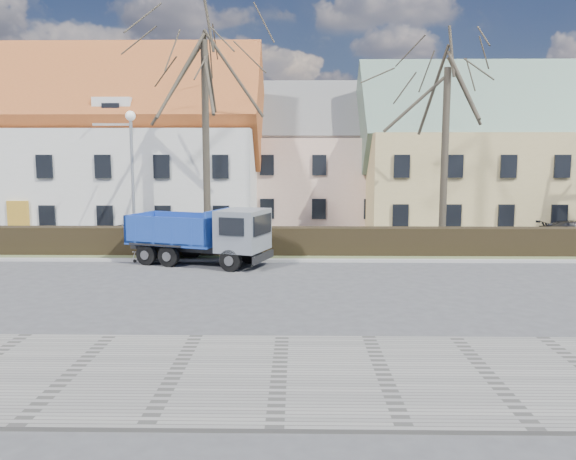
{
  "coord_description": "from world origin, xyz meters",
  "views": [
    {
      "loc": [
        2.6,
        -19.98,
        4.68
      ],
      "look_at": [
        2.22,
        3.3,
        1.6
      ],
      "focal_mm": 35.0,
      "sensor_mm": 36.0,
      "label": 1
    }
  ],
  "objects_px": {
    "cart_frame": "(134,256)",
    "parked_car_a": "(145,231)",
    "streetlight": "(133,182)",
    "dump_truck": "(194,235)"
  },
  "relations": [
    {
      "from": "streetlight",
      "to": "parked_car_a",
      "type": "relative_size",
      "value": 1.89
    },
    {
      "from": "dump_truck",
      "to": "cart_frame",
      "type": "distance_m",
      "value": 2.95
    },
    {
      "from": "dump_truck",
      "to": "cart_frame",
      "type": "bearing_deg",
      "value": -165.85
    },
    {
      "from": "streetlight",
      "to": "cart_frame",
      "type": "height_order",
      "value": "streetlight"
    },
    {
      "from": "streetlight",
      "to": "cart_frame",
      "type": "bearing_deg",
      "value": -75.36
    },
    {
      "from": "dump_truck",
      "to": "cart_frame",
      "type": "height_order",
      "value": "dump_truck"
    },
    {
      "from": "dump_truck",
      "to": "parked_car_a",
      "type": "height_order",
      "value": "dump_truck"
    },
    {
      "from": "cart_frame",
      "to": "parked_car_a",
      "type": "relative_size",
      "value": 0.17
    },
    {
      "from": "streetlight",
      "to": "dump_truck",
      "type": "bearing_deg",
      "value": -40.14
    },
    {
      "from": "parked_car_a",
      "to": "streetlight",
      "type": "bearing_deg",
      "value": -150.57
    }
  ]
}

